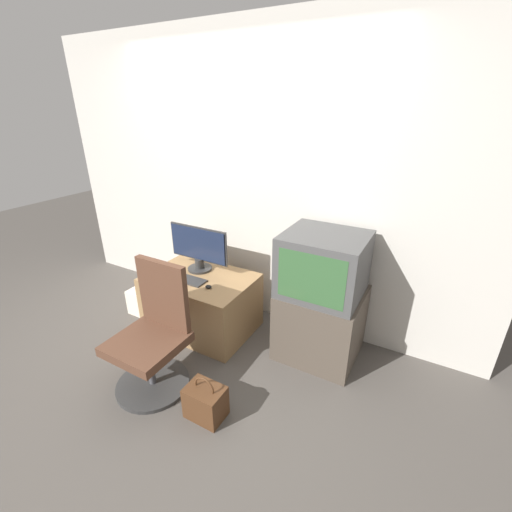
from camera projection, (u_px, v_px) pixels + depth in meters
name	position (u px, v px, depth m)	size (l,w,h in m)	color
ground_plane	(159.00, 386.00, 2.60)	(12.00, 12.00, 0.00)	#4C4742
wall_back	(246.00, 183.00, 3.12)	(4.40, 0.05, 2.60)	beige
desk	(202.00, 302.00, 3.19)	(0.95, 0.66, 0.54)	#937047
side_stand	(320.00, 322.00, 2.85)	(0.64, 0.60, 0.59)	#4C4238
main_monitor	(199.00, 248.00, 3.13)	(0.62, 0.23, 0.42)	#2D2D2D
keyboard	(187.00, 279.00, 3.02)	(0.35, 0.14, 0.01)	#2D2D2D
mouse	(208.00, 287.00, 2.88)	(0.06, 0.04, 0.03)	black
crt_tv	(323.00, 265.00, 2.62)	(0.61, 0.55, 0.49)	#474747
office_chair	(154.00, 339.00, 2.50)	(0.54, 0.54, 0.96)	#333333
cardboard_box_lower	(145.00, 300.00, 3.49)	(0.26, 0.26, 0.25)	beige
handbag	(206.00, 402.00, 2.31)	(0.26, 0.19, 0.33)	#4C2D19
book	(140.00, 328.00, 3.26)	(0.21, 0.14, 0.02)	beige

